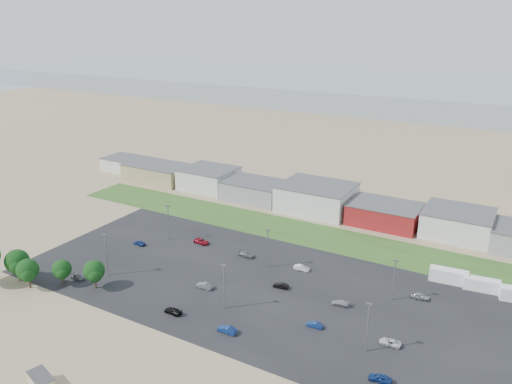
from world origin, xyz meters
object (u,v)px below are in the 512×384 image
Objects in this scene: parked_car_3 at (173,311)px; parked_car_6 at (246,254)px; box_trailer_a at (449,276)px; parked_car_4 at (204,286)px; parked_car_9 at (202,241)px; portable_shed at (41,382)px; parked_car_2 at (380,378)px; parked_car_0 at (390,342)px; parked_car_10 at (78,277)px; parked_car_7 at (281,286)px; parked_car_8 at (420,296)px; parked_car_13 at (227,330)px; parked_car_5 at (139,243)px; parked_car_11 at (302,268)px; parked_car_12 at (340,303)px; parked_car_1 at (315,325)px.

parked_car_6 reaches higher than parked_car_3.
box_trailer_a is 2.12× the size of parked_car_4.
parked_car_9 is (-14.51, 0.76, -0.03)m from parked_car_6.
portable_shed is 1.37× the size of parked_car_2.
parked_car_10 reaches higher than parked_car_0.
parked_car_7 is 0.94× the size of parked_car_8.
parked_car_8 reaches higher than parked_car_0.
box_trailer_a is at bearing 140.65° from parked_car_13.
parked_car_2 reaches higher than parked_car_6.
parked_car_5 is 47.24m from parked_car_13.
parked_car_11 is 0.95× the size of parked_car_13.
parked_car_5 is at bearing -97.49° from parked_car_12.
parked_car_6 is 32.86m from parked_car_13.
parked_car_4 is at bearing -177.05° from parked_car_6.
parked_car_9 is at bearing -174.72° from box_trailer_a.
parked_car_12 is at bearing -105.88° from parked_car_6.
parked_car_9 is (-14.47, 19.08, -0.03)m from parked_car_4.
parked_car_4 is 18.32m from parked_car_6.
parked_car_13 is (13.21, -0.08, 0.07)m from parked_car_3.
box_trailer_a reaches higher than parked_car_3.
box_trailer_a is at bearing 70.34° from portable_shed.
parked_car_2 is 74.45m from parked_car_5.
parked_car_4 is 23.94m from parked_car_9.
parked_car_7 is 0.94× the size of parked_car_11.
parked_car_6 is at bearing -129.30° from parked_car_7.
box_trailer_a is at bearing -72.96° from parked_car_6.
parked_car_2 reaches higher than parked_car_1.
parked_car_13 is (17.82, 27.99, -0.66)m from portable_shed.
parked_car_6 is at bearing -170.83° from box_trailer_a.
box_trailer_a reaches higher than parked_car_9.
parked_car_12 is at bearing 103.29° from parked_car_4.
parked_car_12 is (43.46, -10.69, -0.06)m from parked_car_9.
parked_car_5 is 44.56m from parked_car_11.
parked_car_12 is (13.65, -10.23, -0.07)m from parked_car_11.
parked_car_3 is (-27.14, -9.90, 0.05)m from parked_car_1.
parked_car_13 is at bearing 74.23° from portable_shed.
parked_car_6 is 1.18× the size of parked_car_11.
parked_car_1 is 56.32m from parked_car_10.
parked_car_6 is at bearing 86.26° from parked_car_8.
parked_car_7 is (14.81, -9.72, -0.07)m from parked_car_6.
portable_shed is 49.51m from parked_car_1.
parked_car_6 is at bearing -176.53° from parked_car_3.
parked_car_10 is at bearing -156.06° from box_trailer_a.
parked_car_1 is at bearing -79.39° from parked_car_10.
parked_car_4 is at bearing -65.95° from parked_car_7.
parked_car_4 is 1.03× the size of parked_car_12.
parked_car_2 is 71.17m from parked_car_10.
parked_car_7 is at bearing 175.71° from parked_car_13.
parked_car_0 is (-5.13, -29.94, -1.02)m from box_trailer_a.
parked_car_9 reaches higher than parked_car_3.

